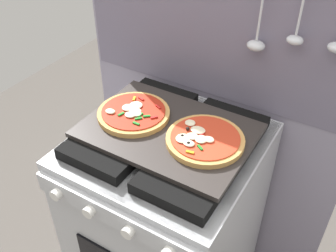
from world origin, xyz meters
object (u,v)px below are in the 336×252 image
object	(u,v)px
pizza_left	(134,112)
pizza_right	(204,140)
stove	(168,221)
baking_tray	(168,130)

from	to	relation	value
pizza_left	pizza_right	distance (m)	0.27
pizza_left	pizza_right	world-z (taller)	pizza_right
pizza_left	pizza_right	size ratio (longest dim) A/B	1.00
stove	pizza_right	xyz separation A→B (m)	(0.13, -0.00, 0.48)
stove	pizza_left	size ratio (longest dim) A/B	3.68
stove	baking_tray	xyz separation A→B (m)	(0.00, 0.00, 0.46)
baking_tray	pizza_right	xyz separation A→B (m)	(0.13, -0.01, 0.02)
baking_tray	pizza_left	world-z (taller)	pizza_left
pizza_right	stove	bearing A→B (deg)	178.08
pizza_right	pizza_left	bearing A→B (deg)	178.02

